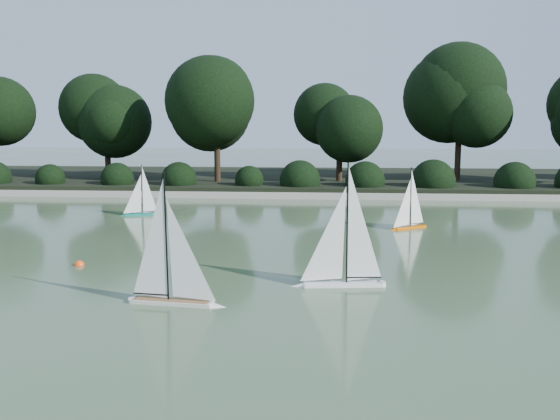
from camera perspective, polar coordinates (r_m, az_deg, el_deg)
name	(u,v)px	position (r m, az deg, el deg)	size (l,w,h in m)	color
ground	(288,273)	(9.66, 0.77, -5.78)	(80.00, 80.00, 0.00)	#3A4F2F
pond_coping	(307,196)	(18.50, 2.46, 1.33)	(40.00, 0.35, 0.18)	gray
far_bank	(310,180)	(22.46, 2.78, 2.73)	(40.00, 8.00, 0.30)	black
tree_line	(347,110)	(20.80, 6.15, 9.11)	(26.31, 3.93, 4.39)	black
shrub_hedge	(308,180)	(19.35, 2.55, 2.71)	(29.10, 1.10, 1.10)	black
sailboat_white_a	(336,266)	(8.89, 5.11, -5.11)	(1.38, 0.37, 1.88)	white
sailboat_white_b	(179,283)	(8.10, -9.21, -6.64)	(1.33, 0.37, 1.81)	silver
sailboat_orange	(407,219)	(13.69, 11.53, -0.78)	(0.91, 0.72, 1.41)	#E96400
sailboat_teal	(138,207)	(15.70, -12.85, 0.29)	(0.95, 0.48, 1.33)	#107C6C
race_buoy	(79,265)	(10.65, -17.88, -4.84)	(0.16, 0.16, 0.16)	#FF490D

